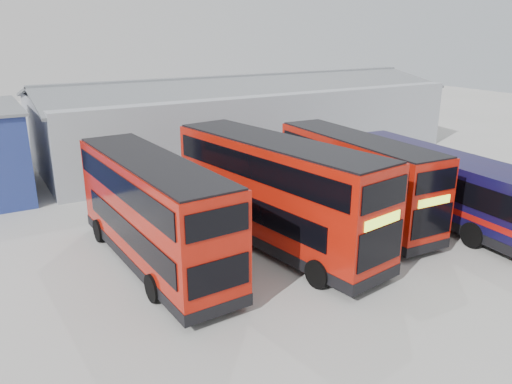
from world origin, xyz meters
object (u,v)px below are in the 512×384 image
object	(u,v)px
maintenance_shed	(244,118)
double_decker_right	(355,180)
double_decker_centre	(276,195)
single_decker_blue	(439,187)
double_decker_left	(153,214)

from	to	relation	value
maintenance_shed	double_decker_right	size ratio (longest dim) A/B	2.98
double_decker_centre	maintenance_shed	bearing A→B (deg)	56.66
double_decker_right	single_decker_blue	distance (m)	4.41
maintenance_shed	double_decker_centre	distance (m)	18.09
double_decker_left	single_decker_blue	xyz separation A→B (m)	(14.19, -2.06, -0.58)
maintenance_shed	double_decker_centre	world-z (taller)	maintenance_shed
double_decker_right	single_decker_blue	xyz separation A→B (m)	(4.00, -1.80, -0.49)
maintenance_shed	double_decker_right	bearing A→B (deg)	-99.36
double_decker_left	double_decker_centre	bearing A→B (deg)	168.12
maintenance_shed	double_decker_right	xyz separation A→B (m)	(-2.62, -15.88, -0.47)
double_decker_left	double_decker_right	distance (m)	10.20
double_decker_right	single_decker_blue	world-z (taller)	double_decker_right
double_decker_left	single_decker_blue	distance (m)	14.35
single_decker_blue	maintenance_shed	bearing A→B (deg)	-81.55
maintenance_shed	single_decker_blue	bearing A→B (deg)	-85.53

